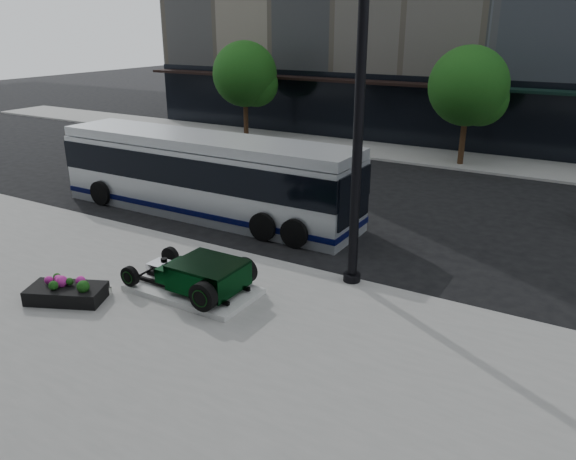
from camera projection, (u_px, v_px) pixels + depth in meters
The scene contains 10 objects.
ground at pixel (324, 245), 18.18m from camera, with size 120.00×120.00×0.00m, color black.
sidewalk_near at pixel (47, 438), 9.69m from camera, with size 70.00×17.00×0.12m, color gray.
sidewalk_far at pixel (446, 159), 29.46m from camera, with size 70.00×4.00×0.12m, color gray.
street_trees at pixel (471, 89), 26.88m from camera, with size 29.80×3.80×5.70m.
display_plinth at pixel (193, 289), 14.76m from camera, with size 3.40×1.80×0.15m, color silver.
hot_rod at pixel (202, 275), 14.43m from camera, with size 3.22×2.00×0.81m.
info_plaque at pixel (102, 290), 14.61m from camera, with size 0.44×0.36×0.31m.
lamppost at pixel (358, 138), 14.05m from camera, with size 0.47×0.47×8.56m.
flower_planter at pixel (67, 292), 14.26m from camera, with size 2.12×1.64×0.62m.
transit_bus at pixel (205, 175), 20.76m from camera, with size 12.12×2.88×2.92m.
Camera 1 is at (7.57, -15.12, 6.80)m, focal length 35.00 mm.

